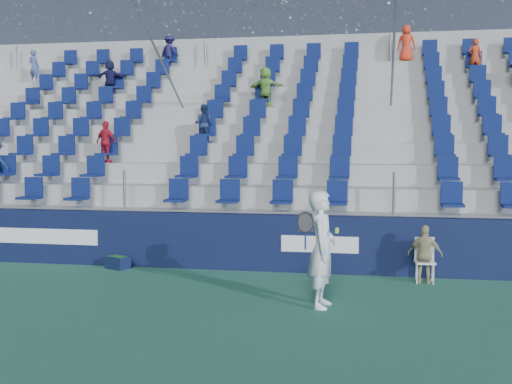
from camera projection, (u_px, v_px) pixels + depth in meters
ground at (213, 307)px, 10.62m from camera, size 70.00×70.00×0.00m
sponsor_wall at (250, 242)px, 13.66m from camera, size 24.00×0.32×1.20m
grandstand at (284, 163)px, 18.54m from camera, size 24.00×8.17×6.63m
tennis_player at (322, 249)px, 10.53m from camera, size 0.69×0.73×1.93m
line_judge_chair at (425, 257)px, 12.51m from camera, size 0.42×0.43×0.87m
line_judge at (425, 254)px, 12.37m from camera, size 0.71×0.41×1.13m
ball_bin at (118, 262)px, 13.83m from camera, size 0.58×0.49×0.27m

